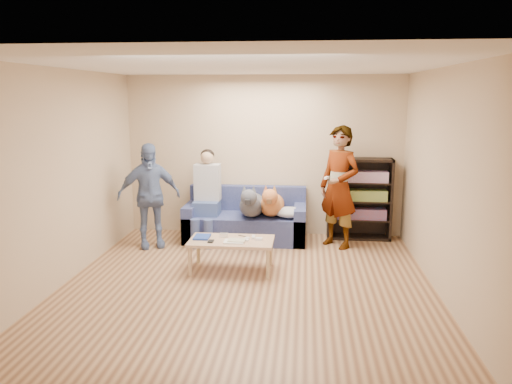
# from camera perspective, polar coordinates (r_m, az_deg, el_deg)

# --- Properties ---
(ground) EXTENTS (5.00, 5.00, 0.00)m
(ground) POSITION_cam_1_polar(r_m,az_deg,el_deg) (6.08, -1.14, -11.02)
(ground) COLOR brown
(ground) RESTS_ON ground
(ceiling) EXTENTS (5.00, 5.00, 0.00)m
(ceiling) POSITION_cam_1_polar(r_m,az_deg,el_deg) (5.64, -1.24, 14.27)
(ceiling) COLOR white
(ceiling) RESTS_ON ground
(wall_back) EXTENTS (4.50, 0.00, 4.50)m
(wall_back) POSITION_cam_1_polar(r_m,az_deg,el_deg) (8.18, 0.90, 4.15)
(wall_back) COLOR tan
(wall_back) RESTS_ON ground
(wall_front) EXTENTS (4.50, 0.00, 4.50)m
(wall_front) POSITION_cam_1_polar(r_m,az_deg,el_deg) (3.31, -6.36, -6.31)
(wall_front) COLOR tan
(wall_front) RESTS_ON ground
(wall_left) EXTENTS (0.00, 5.00, 5.00)m
(wall_left) POSITION_cam_1_polar(r_m,az_deg,el_deg) (6.38, -21.68, 1.41)
(wall_left) COLOR tan
(wall_left) RESTS_ON ground
(wall_right) EXTENTS (0.00, 5.00, 5.00)m
(wall_right) POSITION_cam_1_polar(r_m,az_deg,el_deg) (5.89, 21.10, 0.69)
(wall_right) COLOR tan
(wall_right) RESTS_ON ground
(blanket) EXTENTS (0.46, 0.39, 0.16)m
(blanket) POSITION_cam_1_polar(r_m,az_deg,el_deg) (7.68, 3.85, -2.34)
(blanket) COLOR #A7A6AB
(blanket) RESTS_ON sofa
(person_standing_right) EXTENTS (0.79, 0.78, 1.84)m
(person_standing_right) POSITION_cam_1_polar(r_m,az_deg,el_deg) (7.58, 9.48, 0.56)
(person_standing_right) COLOR gray
(person_standing_right) RESTS_ON ground
(person_standing_left) EXTENTS (1.01, 0.74, 1.59)m
(person_standing_left) POSITION_cam_1_polar(r_m,az_deg,el_deg) (7.66, -12.13, -0.41)
(person_standing_left) COLOR #6A82AA
(person_standing_left) RESTS_ON ground
(held_controller) EXTENTS (0.09, 0.13, 0.03)m
(held_controller) POSITION_cam_1_polar(r_m,az_deg,el_deg) (7.35, 8.07, 1.62)
(held_controller) COLOR white
(held_controller) RESTS_ON person_standing_right
(notebook_blue) EXTENTS (0.20, 0.26, 0.03)m
(notebook_blue) POSITION_cam_1_polar(r_m,az_deg,el_deg) (6.67, -6.18, -5.12)
(notebook_blue) COLOR #1B3897
(notebook_blue) RESTS_ON coffee_table
(papers) EXTENTS (0.26, 0.20, 0.02)m
(papers) POSITION_cam_1_polar(r_m,az_deg,el_deg) (6.45, -2.52, -5.67)
(papers) COLOR silver
(papers) RESTS_ON coffee_table
(magazine) EXTENTS (0.22, 0.17, 0.01)m
(magazine) POSITION_cam_1_polar(r_m,az_deg,el_deg) (6.46, -2.23, -5.51)
(magazine) COLOR #B6B192
(magazine) RESTS_ON coffee_table
(camera_silver) EXTENTS (0.11, 0.06, 0.05)m
(camera_silver) POSITION_cam_1_polar(r_m,az_deg,el_deg) (6.68, -3.70, -4.94)
(camera_silver) COLOR silver
(camera_silver) RESTS_ON coffee_table
(controller_a) EXTENTS (0.04, 0.13, 0.03)m
(controller_a) POSITION_cam_1_polar(r_m,az_deg,el_deg) (6.61, -0.29, -5.17)
(controller_a) COLOR silver
(controller_a) RESTS_ON coffee_table
(controller_b) EXTENTS (0.09, 0.06, 0.03)m
(controller_b) POSITION_cam_1_polar(r_m,az_deg,el_deg) (6.53, 0.34, -5.39)
(controller_b) COLOR white
(controller_b) RESTS_ON coffee_table
(headphone_cup_a) EXTENTS (0.07, 0.07, 0.02)m
(headphone_cup_a) POSITION_cam_1_polar(r_m,az_deg,el_deg) (6.51, -1.11, -5.49)
(headphone_cup_a) COLOR white
(headphone_cup_a) RESTS_ON coffee_table
(headphone_cup_b) EXTENTS (0.07, 0.07, 0.02)m
(headphone_cup_b) POSITION_cam_1_polar(r_m,az_deg,el_deg) (6.59, -1.02, -5.29)
(headphone_cup_b) COLOR silver
(headphone_cup_b) RESTS_ON coffee_table
(pen_orange) EXTENTS (0.13, 0.06, 0.01)m
(pen_orange) POSITION_cam_1_polar(r_m,az_deg,el_deg) (6.41, -3.22, -5.83)
(pen_orange) COLOR #D8541E
(pen_orange) RESTS_ON coffee_table
(pen_black) EXTENTS (0.13, 0.08, 0.01)m
(pen_black) POSITION_cam_1_polar(r_m,az_deg,el_deg) (6.71, -1.59, -5.03)
(pen_black) COLOR black
(pen_black) RESTS_ON coffee_table
(wallet) EXTENTS (0.07, 0.12, 0.02)m
(wallet) POSITION_cam_1_polar(r_m,az_deg,el_deg) (6.48, -5.18, -5.63)
(wallet) COLOR black
(wallet) RESTS_ON coffee_table
(sofa) EXTENTS (1.90, 0.85, 0.82)m
(sofa) POSITION_cam_1_polar(r_m,az_deg,el_deg) (8.00, -1.15, -3.45)
(sofa) COLOR #515B93
(sofa) RESTS_ON ground
(person_seated) EXTENTS (0.40, 0.73, 1.47)m
(person_seated) POSITION_cam_1_polar(r_m,az_deg,el_deg) (7.86, -5.68, -0.08)
(person_seated) COLOR #40598D
(person_seated) RESTS_ON sofa
(dog_gray) EXTENTS (0.40, 1.24, 0.58)m
(dog_gray) POSITION_cam_1_polar(r_m,az_deg,el_deg) (7.68, -0.49, -1.37)
(dog_gray) COLOR #4E5258
(dog_gray) RESTS_ON sofa
(dog_tan) EXTENTS (0.39, 1.15, 0.56)m
(dog_tan) POSITION_cam_1_polar(r_m,az_deg,el_deg) (7.73, 1.79, -1.33)
(dog_tan) COLOR #BC6A39
(dog_tan) RESTS_ON sofa
(coffee_table) EXTENTS (1.10, 0.60, 0.42)m
(coffee_table) POSITION_cam_1_polar(r_m,az_deg,el_deg) (6.57, -2.83, -5.86)
(coffee_table) COLOR tan
(coffee_table) RESTS_ON ground
(bookshelf) EXTENTS (1.00, 0.34, 1.30)m
(bookshelf) POSITION_cam_1_polar(r_m,az_deg,el_deg) (8.13, 11.74, -0.56)
(bookshelf) COLOR black
(bookshelf) RESTS_ON ground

